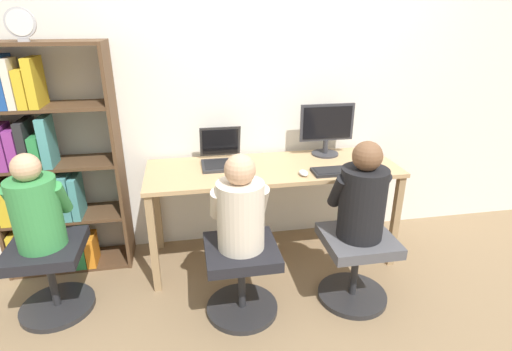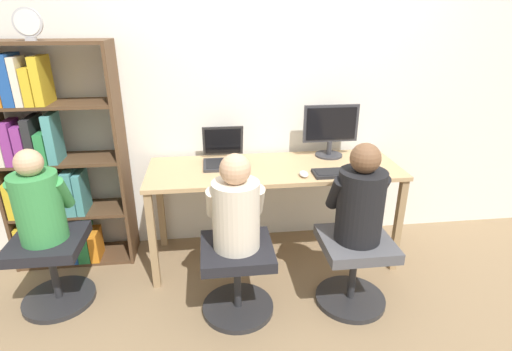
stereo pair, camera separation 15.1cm
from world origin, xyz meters
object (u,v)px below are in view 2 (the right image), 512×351
laptop (224,156)px  office_chair_left (354,265)px  keyboard (340,173)px  office_chair_right (237,272)px  person_at_laptop (236,208)px  office_chair_side (52,265)px  person_near_shelf (38,202)px  person_at_monitor (361,199)px  desk_clock (28,23)px  desktop_monitor (331,130)px  bookshelf (48,171)px

laptop → office_chair_left: (0.80, -0.73, -0.53)m
laptop → keyboard: 0.87m
office_chair_right → person_at_laptop: size_ratio=0.82×
office_chair_left → office_chair_side: size_ratio=1.00×
office_chair_side → person_near_shelf: bearing=90.0°
laptop → person_at_monitor: (0.80, -0.73, -0.06)m
office_chair_right → desk_clock: bearing=151.1°
desk_clock → person_near_shelf: desk_clock is taller
person_at_laptop → desk_clock: desk_clock is taller
keyboard → person_near_shelf: bearing=-175.4°
desktop_monitor → office_chair_left: 1.06m
office_chair_left → office_chair_side: bearing=173.0°
keyboard → office_chair_side: (-1.98, -0.16, -0.49)m
office_chair_left → desk_clock: desk_clock is taller
person_near_shelf → person_at_monitor: bearing=-7.0°
laptop → office_chair_left: bearing=-42.3°
keyboard → person_near_shelf: person_near_shelf is taller
desktop_monitor → laptop: size_ratio=1.27×
office_chair_right → office_chair_side: size_ratio=1.00×
keyboard → office_chair_left: 0.64m
desk_clock → person_near_shelf: 1.11m
office_chair_side → person_near_shelf: person_near_shelf is taller
bookshelf → office_chair_side: size_ratio=3.39×
person_at_monitor → office_chair_right: bearing=179.8°
office_chair_side → desk_clock: bearing=92.2°
bookshelf → desk_clock: desk_clock is taller
office_chair_right → person_at_monitor: person_at_monitor is taller
office_chair_left → person_at_monitor: person_at_monitor is taller
office_chair_side → keyboard: bearing=4.7°
desktop_monitor → office_chair_side: desktop_monitor is taller
laptop → person_at_monitor: bearing=-42.1°
laptop → person_near_shelf: 1.27m
person_at_laptop → desk_clock: size_ratio=3.04×
person_at_laptop → person_near_shelf: (-1.21, 0.24, -0.00)m
office_chair_right → person_at_monitor: size_ratio=0.77×
desktop_monitor → person_near_shelf: (-2.01, -0.55, -0.23)m
person_near_shelf → office_chair_side: bearing=-90.0°
desk_clock → office_chair_side: bearing=-87.8°
laptop → desk_clock: size_ratio=1.72×
desktop_monitor → office_chair_side: bearing=-164.6°
office_chair_left → person_at_monitor: (0.00, 0.00, 0.48)m
desktop_monitor → office_chair_right: desktop_monitor is taller
desktop_monitor → person_at_laptop: 1.15m
desktop_monitor → person_at_laptop: (-0.80, -0.79, -0.23)m
office_chair_left → keyboard: bearing=89.9°
office_chair_left → office_chair_side: same height
person_at_monitor → office_chair_side: (-1.98, 0.24, -0.48)m
office_chair_left → office_chair_right: bearing=179.4°
office_chair_left → person_near_shelf: size_ratio=0.82×
person_at_monitor → bookshelf: size_ratio=0.38×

